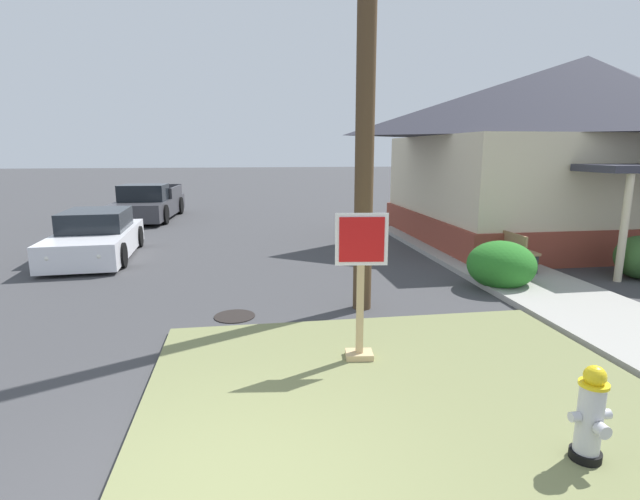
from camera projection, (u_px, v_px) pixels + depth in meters
name	position (u px, v px, depth m)	size (l,w,h in m)	color
grass_corner_patch	(404.00, 396.00, 5.52)	(5.91, 5.01, 0.08)	olive
sidewalk_strip	(535.00, 286.00, 9.95)	(2.20, 15.73, 0.12)	#9E9B93
fire_hydrant	(590.00, 416.00, 4.25)	(0.38, 0.34, 0.90)	black
stop_sign	(360.00, 292.00, 6.25)	(0.67, 0.32, 1.96)	tan
manhole_cover	(235.00, 316.00, 8.27)	(0.70, 0.70, 0.02)	black
parked_sedan_white	(96.00, 237.00, 12.77)	(2.09, 4.38, 1.25)	silver
pickup_truck_charcoal	(149.00, 204.00, 19.87)	(2.33, 5.34, 1.48)	#38383D
street_bench	(513.00, 248.00, 11.17)	(0.43, 1.42, 0.85)	#93704C
utility_pole	(367.00, 5.00, 7.70)	(1.64, 0.33, 9.90)	#4C3823
corner_house	(579.00, 148.00, 14.86)	(10.58, 8.61, 5.59)	brown
shrub_by_curb	(501.00, 265.00, 9.90)	(1.38, 1.38, 0.99)	#277124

